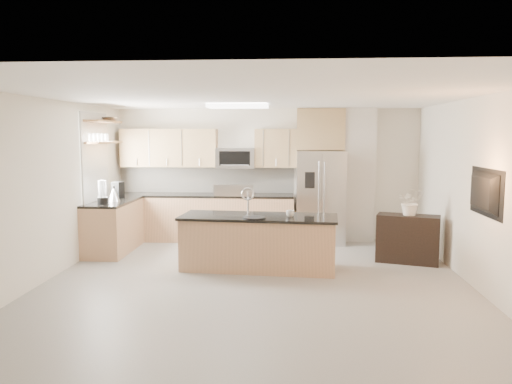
# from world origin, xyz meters

# --- Properties ---
(floor) EXTENTS (6.50, 6.50, 0.00)m
(floor) POSITION_xyz_m (0.00, 0.00, 0.00)
(floor) COLOR gray
(floor) RESTS_ON ground
(ceiling) EXTENTS (6.00, 6.50, 0.02)m
(ceiling) POSITION_xyz_m (0.00, 0.00, 2.60)
(ceiling) COLOR white
(ceiling) RESTS_ON wall_back
(wall_back) EXTENTS (6.00, 0.02, 2.60)m
(wall_back) POSITION_xyz_m (0.00, 3.25, 1.30)
(wall_back) COLOR silver
(wall_back) RESTS_ON floor
(wall_front) EXTENTS (6.00, 0.02, 2.60)m
(wall_front) POSITION_xyz_m (0.00, -3.25, 1.30)
(wall_front) COLOR silver
(wall_front) RESTS_ON floor
(wall_left) EXTENTS (0.02, 6.50, 2.60)m
(wall_left) POSITION_xyz_m (-3.00, 0.00, 1.30)
(wall_left) COLOR silver
(wall_left) RESTS_ON floor
(wall_right) EXTENTS (0.02, 6.50, 2.60)m
(wall_right) POSITION_xyz_m (3.00, 0.00, 1.30)
(wall_right) COLOR silver
(wall_right) RESTS_ON floor
(back_counter) EXTENTS (3.55, 0.66, 1.44)m
(back_counter) POSITION_xyz_m (-1.23, 2.93, 0.47)
(back_counter) COLOR tan
(back_counter) RESTS_ON floor
(left_counter) EXTENTS (0.66, 1.50, 0.92)m
(left_counter) POSITION_xyz_m (-2.67, 1.85, 0.46)
(left_counter) COLOR tan
(left_counter) RESTS_ON floor
(range) EXTENTS (0.76, 0.64, 1.14)m
(range) POSITION_xyz_m (-0.60, 2.92, 0.47)
(range) COLOR black
(range) RESTS_ON floor
(upper_cabinets) EXTENTS (3.50, 0.33, 0.75)m
(upper_cabinets) POSITION_xyz_m (-1.30, 3.09, 1.83)
(upper_cabinets) COLOR tan
(upper_cabinets) RESTS_ON wall_back
(microwave) EXTENTS (0.76, 0.40, 0.40)m
(microwave) POSITION_xyz_m (-0.60, 3.04, 1.63)
(microwave) COLOR #AEAEB0
(microwave) RESTS_ON upper_cabinets
(refrigerator) EXTENTS (0.92, 0.78, 1.78)m
(refrigerator) POSITION_xyz_m (1.06, 2.87, 0.89)
(refrigerator) COLOR #AEAEB0
(refrigerator) RESTS_ON floor
(partition_column) EXTENTS (0.60, 0.30, 2.60)m
(partition_column) POSITION_xyz_m (1.82, 3.10, 1.30)
(partition_column) COLOR beige
(partition_column) RESTS_ON floor
(window) EXTENTS (0.04, 1.15, 1.65)m
(window) POSITION_xyz_m (-2.98, 1.85, 1.65)
(window) COLOR white
(window) RESTS_ON wall_left
(shelf_lower) EXTENTS (0.30, 1.20, 0.04)m
(shelf_lower) POSITION_xyz_m (-2.85, 1.95, 1.95)
(shelf_lower) COLOR olive
(shelf_lower) RESTS_ON wall_left
(shelf_upper) EXTENTS (0.30, 1.20, 0.04)m
(shelf_upper) POSITION_xyz_m (-2.85, 1.95, 2.32)
(shelf_upper) COLOR olive
(shelf_upper) RESTS_ON wall_left
(ceiling_fixture) EXTENTS (1.00, 0.50, 0.06)m
(ceiling_fixture) POSITION_xyz_m (-0.40, 1.60, 2.56)
(ceiling_fixture) COLOR white
(ceiling_fixture) RESTS_ON ceiling
(island) EXTENTS (2.48, 1.06, 1.26)m
(island) POSITION_xyz_m (-0.01, 0.87, 0.42)
(island) COLOR tan
(island) RESTS_ON floor
(credenza) EXTENTS (1.06, 0.68, 0.79)m
(credenza) POSITION_xyz_m (2.41, 1.42, 0.39)
(credenza) COLOR black
(credenza) RESTS_ON floor
(cup) EXTENTS (0.14, 0.14, 0.10)m
(cup) POSITION_xyz_m (0.48, 0.79, 0.89)
(cup) COLOR silver
(cup) RESTS_ON island
(platter) EXTENTS (0.43, 0.43, 0.02)m
(platter) POSITION_xyz_m (-0.06, 0.64, 0.85)
(platter) COLOR black
(platter) RESTS_ON island
(blender) EXTENTS (0.17, 0.17, 0.40)m
(blender) POSITION_xyz_m (-2.67, 1.38, 1.10)
(blender) COLOR black
(blender) RESTS_ON left_counter
(kettle) EXTENTS (0.22, 0.22, 0.28)m
(kettle) POSITION_xyz_m (-2.62, 1.77, 1.04)
(kettle) COLOR #AEAEB0
(kettle) RESTS_ON left_counter
(coffee_maker) EXTENTS (0.20, 0.23, 0.30)m
(coffee_maker) POSITION_xyz_m (-2.69, 2.18, 1.07)
(coffee_maker) COLOR black
(coffee_maker) RESTS_ON left_counter
(bowl) EXTENTS (0.40, 0.40, 0.09)m
(bowl) POSITION_xyz_m (-2.85, 2.32, 2.38)
(bowl) COLOR #AEAEB0
(bowl) RESTS_ON shelf_upper
(flower_vase) EXTENTS (0.62, 0.54, 0.67)m
(flower_vase) POSITION_xyz_m (2.42, 1.38, 1.12)
(flower_vase) COLOR silver
(flower_vase) RESTS_ON credenza
(television) EXTENTS (0.14, 1.08, 0.62)m
(television) POSITION_xyz_m (2.91, -0.20, 1.35)
(television) COLOR black
(television) RESTS_ON wall_right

